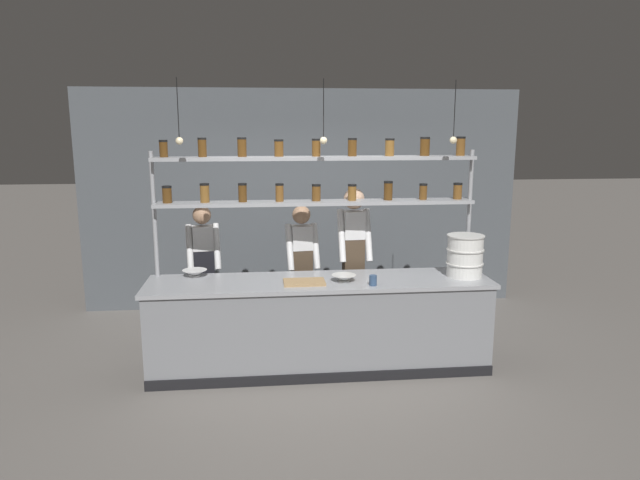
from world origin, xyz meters
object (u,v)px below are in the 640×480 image
at_px(cutting_board, 304,282).
at_px(prep_bowl_center_front, 344,278).
at_px(spice_shelf_unit, 317,184).
at_px(serving_cup_front, 373,280).
at_px(chef_center, 302,266).
at_px(prep_bowl_near_left, 195,273).
at_px(container_stack, 465,256).
at_px(chef_right, 353,256).
at_px(chef_left, 204,267).

distance_m(cutting_board, prep_bowl_center_front, 0.39).
distance_m(spice_shelf_unit, serving_cup_front, 1.14).
distance_m(chef_center, cutting_board, 0.81).
distance_m(prep_bowl_near_left, serving_cup_front, 1.80).
distance_m(chef_center, container_stack, 1.76).
bearing_deg(spice_shelf_unit, chef_right, 29.79).
xyz_separation_m(prep_bowl_near_left, prep_bowl_center_front, (1.47, -0.34, -0.00)).
bearing_deg(cutting_board, spice_shelf_unit, 68.86).
height_order(spice_shelf_unit, cutting_board, spice_shelf_unit).
height_order(cutting_board, prep_bowl_center_front, prep_bowl_center_front).
bearing_deg(container_stack, cutting_board, -176.54).
bearing_deg(container_stack, chef_center, 156.13).
xyz_separation_m(chef_left, chef_center, (1.08, -0.09, 0.00)).
relative_size(chef_center, cutting_board, 3.92).
bearing_deg(chef_left, cutting_board, -49.90).
distance_m(spice_shelf_unit, container_stack, 1.66).
xyz_separation_m(chef_left, chef_right, (1.63, -0.22, 0.14)).
distance_m(chef_left, container_stack, 2.80).
bearing_deg(chef_center, container_stack, -31.50).
relative_size(spice_shelf_unit, prep_bowl_center_front, 13.65).
height_order(chef_right, prep_bowl_near_left, chef_right).
distance_m(chef_left, prep_bowl_near_left, 0.53).
xyz_separation_m(prep_bowl_center_front, serving_cup_front, (0.26, -0.17, 0.02)).
height_order(chef_right, prep_bowl_center_front, chef_right).
distance_m(chef_right, container_stack, 1.19).
xyz_separation_m(cutting_board, prep_bowl_near_left, (-1.08, 0.37, 0.02)).
relative_size(cutting_board, prep_bowl_near_left, 1.62).
bearing_deg(chef_right, chef_center, 164.55).
bearing_deg(prep_bowl_center_front, container_stack, 3.17).
bearing_deg(chef_left, chef_right, -16.82).
bearing_deg(chef_right, cutting_board, -133.70).
bearing_deg(chef_center, cutting_board, -100.12).
bearing_deg(serving_cup_front, container_stack, 13.80).
height_order(chef_center, serving_cup_front, chef_center).
bearing_deg(cutting_board, container_stack, 3.46).
xyz_separation_m(chef_left, cutting_board, (1.04, -0.90, 0.04)).
relative_size(spice_shelf_unit, container_stack, 7.74).
relative_size(prep_bowl_center_front, serving_cup_front, 2.41).
distance_m(spice_shelf_unit, cutting_board, 1.02).
relative_size(chef_center, chef_right, 0.89).
bearing_deg(spice_shelf_unit, container_stack, -12.96).
xyz_separation_m(spice_shelf_unit, serving_cup_front, (0.48, -0.58, -0.86)).
bearing_deg(chef_left, chef_center, -14.06).
height_order(chef_left, cutting_board, chef_left).
bearing_deg(container_stack, serving_cup_front, -166.20).
height_order(container_stack, prep_bowl_near_left, container_stack).
bearing_deg(spice_shelf_unit, serving_cup_front, -50.43).
bearing_deg(chef_right, container_stack, -31.69).
xyz_separation_m(spice_shelf_unit, chef_right, (0.42, 0.24, -0.81)).
bearing_deg(prep_bowl_center_front, serving_cup_front, -34.08).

